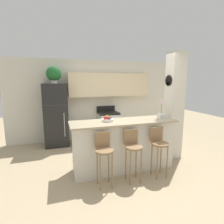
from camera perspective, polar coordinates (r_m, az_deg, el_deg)
name	(u,v)px	position (r m, az deg, el deg)	size (l,w,h in m)	color
ground_plane	(123,168)	(4.02, 3.64, -17.83)	(14.00, 14.00, 0.00)	tan
wall_back	(103,94)	(5.75, -3.00, 6.03)	(5.60, 0.38, 2.55)	silver
pillar_right	(174,106)	(4.48, 19.57, 1.72)	(0.38, 0.32, 2.55)	silver
counter_bar	(123,145)	(3.80, 3.73, -10.64)	(2.22, 0.68, 1.06)	silver
refrigerator	(56,115)	(5.35, -17.83, -0.95)	(0.67, 0.64, 1.82)	black
stove_range	(108,126)	(5.69, -1.25, -4.47)	(0.63, 0.60, 1.07)	silver
bar_stool_left	(104,152)	(3.17, -2.67, -12.78)	(0.33, 0.33, 0.98)	olive
bar_stool_mid	(133,148)	(3.35, 6.81, -11.59)	(0.33, 0.33, 0.98)	olive
bar_stool_right	(159,145)	(3.61, 15.06, -10.29)	(0.33, 0.33, 0.98)	olive
potted_plant_on_fridge	(54,74)	(5.26, -18.51, 11.64)	(0.41, 0.41, 0.48)	silver
orchid_vase	(161,113)	(4.06, 15.78, -0.40)	(0.12, 0.12, 0.39)	white
fruit_bowl	(108,119)	(3.58, -1.41, -2.37)	(0.23, 0.23, 0.12)	silver
trash_bin	(77,139)	(5.35, -11.39, -8.63)	(0.28, 0.28, 0.38)	black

